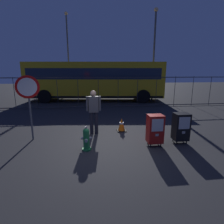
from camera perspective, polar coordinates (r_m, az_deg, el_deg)
ground_plane at (r=5.67m, az=-1.69°, el=-11.75°), size 60.00×60.00×0.00m
fire_hydrant at (r=5.54m, az=-8.19°, el=-8.55°), size 0.33×0.32×0.75m
newspaper_box_primary at (r=5.88m, az=13.55°, el=-5.21°), size 0.48×0.42×1.02m
newspaper_box_secondary at (r=6.36m, az=21.12°, el=-4.35°), size 0.48×0.42×1.02m
stop_sign at (r=6.61m, az=-25.10°, el=5.08°), size 0.71×0.31×2.23m
pedestrian at (r=6.76m, az=-5.89°, el=0.77°), size 0.55×0.22×1.67m
traffic_cone at (r=7.20m, az=3.07°, el=-4.08°), size 0.36×0.36×0.53m
fence_barrier at (r=11.62m, az=-4.37°, el=6.31°), size 18.03×0.04×2.00m
bus_near at (r=14.55m, az=-5.39°, el=10.37°), size 10.71×3.67×3.00m
street_light_near_left at (r=19.26m, az=-13.89°, el=19.02°), size 0.32×0.32×7.84m
street_light_near_right at (r=14.92m, az=13.29°, el=19.02°), size 0.32×0.32×6.91m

